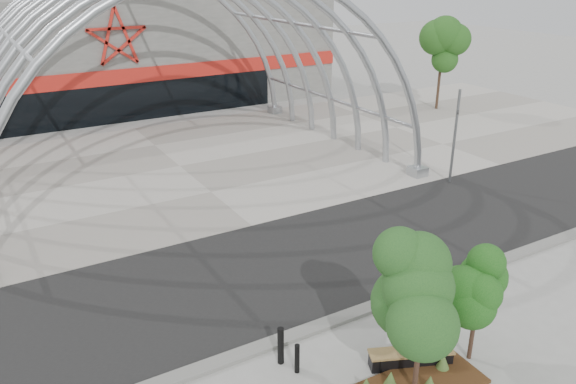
{
  "coord_description": "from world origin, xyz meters",
  "views": [
    {
      "loc": [
        -9.27,
        -11.86,
        10.13
      ],
      "look_at": [
        0.0,
        4.0,
        2.6
      ],
      "focal_mm": 35.0,
      "sensor_mm": 36.0,
      "label": 1
    }
  ],
  "objects_px": {
    "street_tree_1": "(481,277)",
    "bollard_2": "(402,338)",
    "street_tree_0": "(425,291)",
    "bench_1": "(411,358)",
    "signal_pole": "(455,135)"
  },
  "relations": [
    {
      "from": "street_tree_1",
      "to": "bollard_2",
      "type": "xyz_separation_m",
      "value": [
        -1.45,
        1.15,
        -2.11
      ]
    },
    {
      "from": "street_tree_0",
      "to": "street_tree_1",
      "type": "xyz_separation_m",
      "value": [
        2.22,
        0.24,
        -0.41
      ]
    },
    {
      "from": "street_tree_0",
      "to": "street_tree_1",
      "type": "height_order",
      "value": "street_tree_0"
    },
    {
      "from": "street_tree_0",
      "to": "bollard_2",
      "type": "bearing_deg",
      "value": 60.86
    },
    {
      "from": "street_tree_1",
      "to": "street_tree_0",
      "type": "bearing_deg",
      "value": -173.72
    },
    {
      "from": "bench_1",
      "to": "bollard_2",
      "type": "xyz_separation_m",
      "value": [
        0.17,
        0.56,
        0.24
      ]
    },
    {
      "from": "street_tree_1",
      "to": "bench_1",
      "type": "bearing_deg",
      "value": 160.15
    },
    {
      "from": "signal_pole",
      "to": "street_tree_1",
      "type": "distance_m",
      "value": 13.76
    },
    {
      "from": "signal_pole",
      "to": "street_tree_1",
      "type": "height_order",
      "value": "signal_pole"
    },
    {
      "from": "bollard_2",
      "to": "signal_pole",
      "type": "bearing_deg",
      "value": 39.39
    },
    {
      "from": "signal_pole",
      "to": "bench_1",
      "type": "distance_m",
      "value": 14.69
    },
    {
      "from": "street_tree_1",
      "to": "bollard_2",
      "type": "height_order",
      "value": "street_tree_1"
    },
    {
      "from": "signal_pole",
      "to": "bench_1",
      "type": "bearing_deg",
      "value": -139.33
    },
    {
      "from": "signal_pole",
      "to": "street_tree_1",
      "type": "relative_size",
      "value": 1.29
    },
    {
      "from": "bench_1",
      "to": "bollard_2",
      "type": "distance_m",
      "value": 0.64
    }
  ]
}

